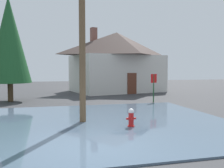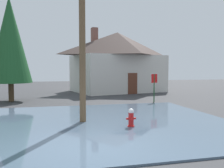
# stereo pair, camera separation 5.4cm
# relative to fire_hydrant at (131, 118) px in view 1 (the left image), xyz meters

# --- Properties ---
(ground_plane) EXTENTS (80.00, 80.00, 0.10)m
(ground_plane) POSITION_rel_fire_hydrant_xyz_m (-1.99, -2.18, -0.44)
(ground_plane) COLOR #38383A
(flood_puddle) EXTENTS (11.80, 9.97, 0.06)m
(flood_puddle) POSITION_rel_fire_hydrant_xyz_m (-1.14, 1.16, -0.36)
(flood_puddle) COLOR #4C6075
(flood_puddle) RESTS_ON ground
(fire_hydrant) EXTENTS (0.40, 0.34, 0.80)m
(fire_hydrant) POSITION_rel_fire_hydrant_xyz_m (0.00, 0.00, 0.00)
(fire_hydrant) COLOR red
(fire_hydrant) RESTS_ON ground
(utility_pole) EXTENTS (1.60, 0.28, 9.00)m
(utility_pole) POSITION_rel_fire_hydrant_xyz_m (-1.80, 1.37, 4.28)
(utility_pole) COLOR brown
(utility_pole) RESTS_ON ground
(stop_sign_far) EXTENTS (0.62, 0.31, 2.05)m
(stop_sign_far) POSITION_rel_fire_hydrant_xyz_m (3.96, 6.88, 1.06)
(stop_sign_far) COLOR #1E4C28
(stop_sign_far) RESTS_ON ground
(house) EXTENTS (10.55, 8.58, 6.70)m
(house) POSITION_rel_fire_hydrant_xyz_m (3.55, 15.66, 2.83)
(house) COLOR beige
(house) RESTS_ON ground
(pine_tree_mid_left) EXTENTS (3.07, 3.07, 7.66)m
(pine_tree_mid_left) POSITION_rel_fire_hydrant_xyz_m (-6.09, 9.76, 4.12)
(pine_tree_mid_left) COLOR #4C3823
(pine_tree_mid_left) RESTS_ON ground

